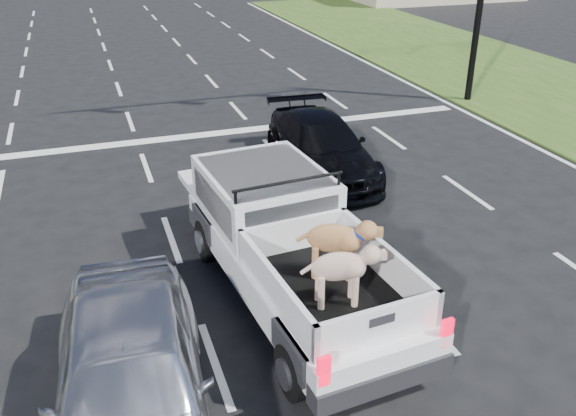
% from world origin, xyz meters
% --- Properties ---
extents(ground, '(160.00, 160.00, 0.00)m').
position_xyz_m(ground, '(0.00, 0.00, 0.00)').
color(ground, black).
rests_on(ground, ground).
extents(road_markings, '(17.75, 60.00, 0.01)m').
position_xyz_m(road_markings, '(0.00, 6.56, 0.01)').
color(road_markings, silver).
rests_on(road_markings, ground).
extents(pickup_truck, '(2.57, 5.88, 2.15)m').
position_xyz_m(pickup_truck, '(-0.10, 1.40, 1.00)').
color(pickup_truck, black).
rests_on(pickup_truck, ground).
extents(silver_sedan, '(2.31, 4.97, 1.65)m').
position_xyz_m(silver_sedan, '(-2.98, -0.88, 0.82)').
color(silver_sedan, silver).
rests_on(silver_sedan, ground).
extents(black_coupe, '(2.26, 4.92, 1.40)m').
position_xyz_m(black_coupe, '(2.42, 6.28, 0.70)').
color(black_coupe, black).
rests_on(black_coupe, ground).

